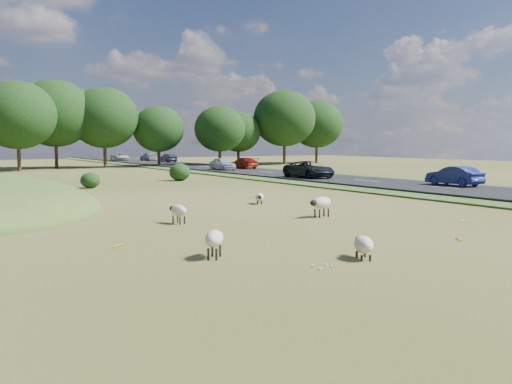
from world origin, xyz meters
TOP-DOWN VIEW (x-y plane):
  - ground at (0.00, 20.00)m, footprint 160.00×160.00m
  - road at (20.00, 30.00)m, footprint 8.00×150.00m
  - treeline at (-1.06, 55.44)m, footprint 96.28×14.66m
  - shrubs at (-0.01, 27.66)m, footprint 22.97×11.08m
  - sheep_0 at (-3.04, 2.08)m, footprint 0.64×1.17m
  - sheep_1 at (4.02, 7.02)m, footprint 0.84×1.10m
  - sheep_2 at (3.53, 0.61)m, footprint 1.38×0.81m
  - sheep_3 at (-4.98, -5.28)m, footprint 1.04×1.17m
  - sheep_4 at (-1.19, -7.68)m, footprint 0.93×1.27m
  - car_0 at (18.10, 77.99)m, footprint 2.22×4.82m
  - car_1 at (21.90, 8.42)m, footprint 1.54×4.41m
  - car_2 at (18.10, 21.62)m, footprint 2.53×5.48m
  - car_4 at (18.10, 38.74)m, footprint 1.71×4.26m
  - car_5 at (21.90, 74.13)m, footprint 1.90×4.68m
  - car_6 at (21.90, 40.45)m, footprint 1.89×4.66m
  - car_7 at (21.90, 64.93)m, footprint 1.42×4.08m

SIDE VIEW (x-z plane):
  - ground at x=0.00m, z-range 0.00..0.00m
  - road at x=20.00m, z-range 0.00..0.25m
  - sheep_1 at x=4.02m, z-range 0.08..0.70m
  - sheep_4 at x=-1.19m, z-range 0.09..0.80m
  - sheep_0 at x=-3.04m, z-range 0.16..0.98m
  - sheep_3 at x=-4.98m, z-range 0.17..1.04m
  - sheep_2 at x=3.53m, z-range 0.19..1.15m
  - shrubs at x=-0.01m, z-range -0.08..1.49m
  - car_0 at x=18.10m, z-range 0.25..1.59m
  - car_7 at x=21.90m, z-range 0.25..1.59m
  - car_6 at x=21.90m, z-range 0.25..1.60m
  - car_5 at x=21.90m, z-range 0.25..1.61m
  - car_1 at x=21.90m, z-range 0.25..1.70m
  - car_4 at x=18.10m, z-range 0.25..1.70m
  - car_2 at x=18.10m, z-range 0.25..1.77m
  - treeline at x=-1.06m, z-range 0.72..12.41m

